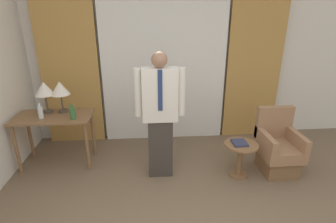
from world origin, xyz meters
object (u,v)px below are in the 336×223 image
(bottle_by_lamp, at_px, (73,113))
(side_table, at_px, (240,154))
(table_lamp_left, at_px, (44,90))
(desk, at_px, (54,124))
(bottle_near_edge, at_px, (40,112))
(person, at_px, (160,112))
(armchair, at_px, (277,149))
(book, at_px, (239,143))
(table_lamp_right, at_px, (60,89))

(bottle_by_lamp, bearing_deg, side_table, -9.73)
(table_lamp_left, distance_m, side_table, 2.90)
(desk, xyz_separation_m, bottle_near_edge, (-0.13, -0.09, 0.22))
(person, distance_m, side_table, 1.25)
(bottle_near_edge, relative_size, armchair, 0.25)
(armchair, bearing_deg, side_table, -169.50)
(book, bearing_deg, person, 173.17)
(desk, relative_size, side_table, 2.18)
(table_lamp_right, distance_m, book, 2.62)
(desk, bearing_deg, table_lamp_right, 50.50)
(desk, distance_m, bottle_by_lamp, 0.42)
(bottle_near_edge, bearing_deg, book, -9.41)
(bottle_by_lamp, distance_m, book, 2.31)
(side_table, bearing_deg, bottle_by_lamp, 170.27)
(book, bearing_deg, table_lamp_right, 164.86)
(bottle_by_lamp, relative_size, person, 0.13)
(table_lamp_left, bearing_deg, side_table, -13.94)
(desk, distance_m, table_lamp_left, 0.51)
(desk, relative_size, armchair, 1.21)
(book, bearing_deg, armchair, 9.50)
(armchair, bearing_deg, table_lamp_left, 170.27)
(bottle_near_edge, distance_m, bottle_by_lamp, 0.45)
(bottle_near_edge, bearing_deg, armchair, -5.96)
(bottle_near_edge, relative_size, person, 0.13)
(bottle_by_lamp, bearing_deg, table_lamp_right, 127.14)
(table_lamp_right, distance_m, bottle_near_edge, 0.41)
(desk, height_order, table_lamp_left, table_lamp_left)
(desk, distance_m, side_table, 2.67)
(desk, distance_m, table_lamp_right, 0.51)
(desk, relative_size, bottle_near_edge, 4.89)
(armchair, height_order, side_table, armchair)
(side_table, bearing_deg, armchair, 10.50)
(bottle_by_lamp, xyz_separation_m, person, (1.19, -0.26, 0.07))
(desk, xyz_separation_m, bottle_by_lamp, (0.32, -0.15, 0.21))
(desk, height_order, book, desk)
(table_lamp_right, distance_m, side_table, 2.69)
(armchair, bearing_deg, person, 179.14)
(person, distance_m, book, 1.15)
(bottle_by_lamp, bearing_deg, person, -12.22)
(desk, height_order, bottle_by_lamp, bottle_by_lamp)
(armchair, relative_size, side_table, 1.81)
(bottle_near_edge, bearing_deg, table_lamp_right, 42.72)
(person, bearing_deg, bottle_near_edge, 168.93)
(person, bearing_deg, table_lamp_left, 161.60)
(desk, xyz_separation_m, table_lamp_right, (0.11, 0.13, 0.48))
(armchair, bearing_deg, table_lamp_right, 169.59)
(desk, bearing_deg, person, -15.06)
(armchair, xyz_separation_m, side_table, (-0.58, -0.11, 0.01))
(bottle_by_lamp, height_order, book, bottle_by_lamp)
(table_lamp_right, bearing_deg, person, -21.03)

